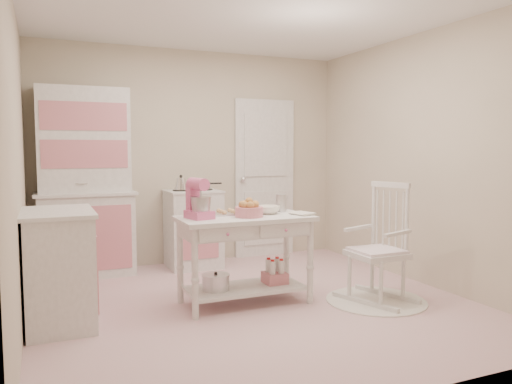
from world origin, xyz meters
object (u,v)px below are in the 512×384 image
hutch (85,182)px  stand_mixer (199,199)px  base_cabinet (59,268)px  work_table (245,260)px  rocking_chair (377,242)px  bread_basket (249,212)px  stove (193,228)px

hutch → stand_mixer: 1.79m
base_cabinet → work_table: 1.57m
hutch → rocking_chair: (2.37, -2.04, -0.49)m
work_table → bread_basket: (0.02, -0.05, 0.45)m
stove → stand_mixer: (-0.39, -1.54, 0.51)m
hutch → rocking_chair: hutch is taller
stand_mixer → stove: bearing=62.0°
rocking_chair → work_table: 1.22m
work_table → stand_mixer: size_ratio=3.53×
stove → bread_basket: size_ratio=3.68×
stove → base_cabinet: 2.12m
stove → base_cabinet: size_ratio=1.00×
rocking_chair → work_table: size_ratio=0.92×
stand_mixer → bread_basket: (0.44, -0.07, -0.12)m
hutch → stand_mixer: bearing=-63.0°
stove → work_table: 1.57m
stove → rocking_chair: (1.17, -1.99, 0.09)m
stove → bread_basket: 1.66m
work_table → stand_mixer: bearing=177.3°
work_table → stand_mixer: stand_mixer is taller
rocking_chair → base_cabinet: bearing=150.1°
stove → bread_basket: (0.05, -1.61, 0.39)m
base_cabinet → bread_basket: size_ratio=3.68×
work_table → bread_basket: bread_basket is taller
hutch → stove: bearing=-2.4°
hutch → stove: 1.33m
base_cabinet → stand_mixer: stand_mixer is taller
hutch → bread_basket: (1.25, -1.66, -0.19)m
base_cabinet → rocking_chair: size_ratio=0.84×
hutch → base_cabinet: hutch is taller
base_cabinet → bread_basket: bearing=-5.1°
stand_mixer → bread_basket: size_ratio=1.36×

